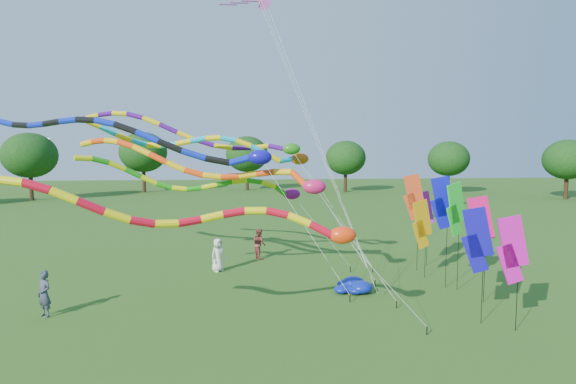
{
  "coord_description": "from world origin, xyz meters",
  "views": [
    {
      "loc": [
        -3.11,
        -15.71,
        6.58
      ],
      "look_at": [
        -1.45,
        2.88,
        4.8
      ],
      "focal_mm": 30.0,
      "sensor_mm": 36.0,
      "label": 1
    }
  ],
  "objects": [
    {
      "name": "ground",
      "position": [
        0.0,
        0.0,
        0.0
      ],
      "size": [
        160.0,
        160.0,
        0.0
      ],
      "primitive_type": "plane",
      "color": "#245215",
      "rests_on": "ground"
    },
    {
      "name": "tree_ring",
      "position": [
        -0.1,
        -3.5,
        5.66
      ],
      "size": [
        119.06,
        115.75,
        9.64
      ],
      "color": "#382314",
      "rests_on": "ground"
    },
    {
      "name": "tube_kite_red",
      "position": [
        -3.67,
        -0.21,
        4.23
      ],
      "size": [
        13.27,
        1.66,
        6.25
      ],
      "rotation": [
        0.0,
        0.0,
        0.05
      ],
      "color": "black",
      "rests_on": "ground"
    },
    {
      "name": "tube_kite_orange",
      "position": [
        -4.18,
        6.11,
        5.57
      ],
      "size": [
        14.0,
        6.18,
        7.57
      ],
      "rotation": [
        0.0,
        0.0,
        -0.43
      ],
      "color": "black",
      "rests_on": "ground"
    },
    {
      "name": "tube_kite_purple",
      "position": [
        -5.63,
        8.81,
        7.17
      ],
      "size": [
        15.72,
        5.68,
        9.02
      ],
      "rotation": [
        0.0,
        0.0,
        -0.33
      ],
      "color": "black",
      "rests_on": "ground"
    },
    {
      "name": "tube_kite_blue",
      "position": [
        -7.91,
        6.81,
        6.93
      ],
      "size": [
        17.45,
        6.52,
        8.88
      ],
      "rotation": [
        0.0,
        0.0,
        -0.32
      ],
      "color": "black",
      "rests_on": "ground"
    },
    {
      "name": "tube_kite_cyan",
      "position": [
        -4.1,
        7.98,
        6.51
      ],
      "size": [
        13.98,
        1.12,
        8.38
      ],
      "rotation": [
        0.0,
        0.0,
        0.06
      ],
      "color": "black",
      "rests_on": "ground"
    },
    {
      "name": "tube_kite_green",
      "position": [
        -4.27,
        6.98,
        4.81
      ],
      "size": [
        12.47,
        3.33,
        6.73
      ],
      "rotation": [
        0.0,
        0.0,
        0.26
      ],
      "color": "black",
      "rests_on": "ground"
    },
    {
      "name": "banner_pole_green",
      "position": [
        6.31,
        4.98,
        3.74
      ],
      "size": [
        1.11,
        0.51,
        5.01
      ],
      "rotation": [
        0.0,
        0.0,
        0.38
      ],
      "color": "black",
      "rests_on": "ground"
    },
    {
      "name": "banner_pole_blue_a",
      "position": [
        5.38,
        1.05,
        3.13
      ],
      "size": [
        1.11,
        0.5,
        4.39
      ],
      "rotation": [
        0.0,
        0.0,
        -0.37
      ],
      "color": "black",
      "rests_on": "ground"
    },
    {
      "name": "banner_pole_orange",
      "position": [
        5.61,
        7.21,
        2.71
      ],
      "size": [
        1.14,
        0.38,
        3.97
      ],
      "rotation": [
        0.0,
        0.0,
        0.26
      ],
      "color": "black",
      "rests_on": "ground"
    },
    {
      "name": "banner_pole_magenta_b",
      "position": [
        6.67,
        3.39,
        3.29
      ],
      "size": [
        1.1,
        0.54,
        4.55
      ],
      "rotation": [
        0.0,
        0.0,
        -0.41
      ],
      "color": "black",
      "rests_on": "ground"
    },
    {
      "name": "banner_pole_blue_b",
      "position": [
        5.94,
        5.57,
        3.98
      ],
      "size": [
        1.14,
        0.39,
        5.25
      ],
      "rotation": [
        0.0,
        0.0,
        -0.27
      ],
      "color": "black",
      "rests_on": "ground"
    },
    {
      "name": "banner_pole_violet",
      "position": [
        6.64,
        9.71,
        2.9
      ],
      "size": [
        1.16,
        0.18,
        4.16
      ],
      "rotation": [
        0.0,
        0.0,
        -0.08
      ],
      "color": "black",
      "rests_on": "ground"
    },
    {
      "name": "banner_pole_magenta_a",
      "position": [
        6.23,
        0.18,
        2.94
      ],
      "size": [
        1.16,
        0.26,
        4.2
      ],
      "rotation": [
        0.0,
        0.0,
        -0.16
      ],
      "color": "black",
      "rests_on": "ground"
    },
    {
      "name": "banner_pole_red",
      "position": [
        5.72,
        8.75,
        3.89
      ],
      "size": [
        1.12,
        0.47,
        5.16
      ],
      "rotation": [
        0.0,
        0.0,
        -0.34
      ],
      "color": "black",
      "rests_on": "ground"
    },
    {
      "name": "blue_nylon_heap",
      "position": [
        1.58,
        5.42,
        0.24
      ],
      "size": [
        1.94,
        1.44,
        0.55
      ],
      "color": "#0B1E98",
      "rests_on": "ground"
    },
    {
      "name": "person_a",
      "position": [
        -4.58,
        9.39,
        0.88
      ],
      "size": [
        1.01,
        0.98,
        1.75
      ],
      "primitive_type": "imported",
      "rotation": [
        0.0,
        0.0,
        0.72
      ],
      "color": "silver",
      "rests_on": "ground"
    },
    {
      "name": "person_b",
      "position": [
        -10.88,
        3.12,
        0.91
      ],
      "size": [
        0.79,
        0.74,
        1.82
      ],
      "primitive_type": "imported",
      "rotation": [
        0.0,
        0.0,
        -0.63
      ],
      "color": "#383C4F",
      "rests_on": "ground"
    },
    {
      "name": "person_c",
      "position": [
        -2.33,
        12.11,
        0.89
      ],
      "size": [
        0.95,
        1.05,
        1.77
      ],
      "primitive_type": "imported",
      "rotation": [
        0.0,
        0.0,
        1.98
      ],
      "color": "#943B35",
      "rests_on": "ground"
    }
  ]
}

